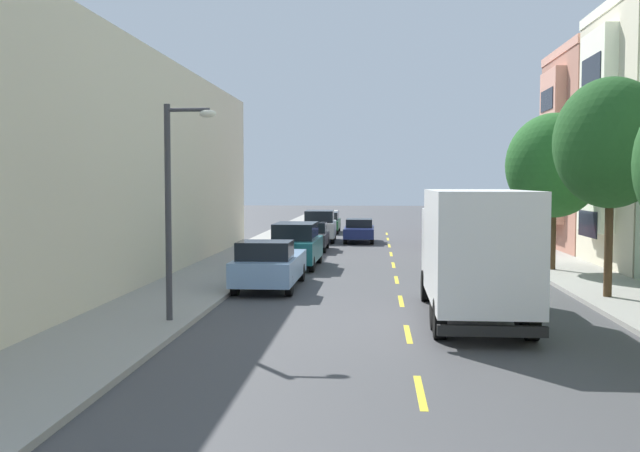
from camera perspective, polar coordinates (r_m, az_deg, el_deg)
ground_plane at (r=36.09m, az=5.57°, el=-2.48°), size 160.00×160.00×0.00m
sidewalk_left at (r=34.66m, az=-6.19°, el=-2.61°), size 3.20×120.00×0.14m
sidewalk_right at (r=34.98m, az=17.36°, el=-2.69°), size 3.20×120.00×0.14m
lane_centerline_dashes at (r=30.62m, az=5.79°, el=-3.53°), size 0.14×47.20×0.01m
apartment_block_opposite at (r=28.93m, az=-22.23°, el=4.20°), size 10.00×36.00×8.44m
street_tree_third at (r=24.50m, az=21.52°, el=5.96°), size 3.47×3.47×6.77m
street_tree_farthest at (r=31.42m, az=17.61°, el=4.47°), size 3.88×3.88×6.35m
street_lamp at (r=19.24m, az=-11.13°, el=2.53°), size 1.35×0.28×5.53m
delivery_box_truck at (r=20.00m, az=11.76°, el=-1.64°), size 2.47×7.70×3.49m
parked_pickup_sky at (r=25.66m, az=-3.92°, el=-3.02°), size 2.03×5.31×1.73m
parked_hatchback_charcoal at (r=39.90m, az=-0.67°, el=-0.82°), size 1.76×4.01×1.50m
parked_wagon_forest at (r=53.94m, az=0.55°, el=0.34°), size 1.87×4.72×1.50m
parked_wagon_red at (r=55.31m, az=9.72°, el=0.36°), size 1.94×4.74×1.50m
parked_suv_burgundy at (r=44.71m, az=10.73°, el=-0.12°), size 2.08×4.85×1.93m
parked_suv_teal at (r=32.01m, az=-1.89°, el=-1.45°), size 2.03×4.83×1.93m
parked_suv_silver at (r=45.92m, az=-0.03°, el=0.03°), size 2.08×4.85×1.93m
moving_navy_sedan at (r=45.43m, az=3.05°, el=-0.31°), size 1.80×4.50×1.43m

